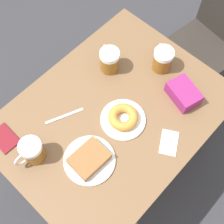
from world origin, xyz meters
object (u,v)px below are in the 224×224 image
Objects in this scene: napkin_folded at (169,143)px; passport_near_edge at (5,138)px; beer_mug_left at (110,60)px; blue_pouch at (184,93)px; beer_mug_center at (32,151)px; plate_with_donut at (123,118)px; beer_mug_right at (163,59)px; fork at (64,116)px; chair at (214,34)px; plate_with_cake at (89,159)px.

napkin_folded is 1.06× the size of passport_near_edge.
beer_mug_left reaches higher than napkin_folded.
beer_mug_center is at bearing -113.26° from blue_pouch.
plate_with_donut reaches higher than passport_near_edge.
plate_with_donut is at bearing -80.54° from beer_mug_right.
blue_pouch is at bearing 53.48° from fork.
fork is 0.28m from passport_near_edge.
fork is (-0.15, -0.51, -0.06)m from beer_mug_right.
beer_mug_center is at bearing -112.87° from plate_with_donut.
blue_pouch is at bearing -66.08° from chair.
beer_mug_center is at bearing -81.77° from beer_mug_left.
plate_with_cake is at bearing 37.90° from beer_mug_center.
beer_mug_center reaches higher than plate_with_donut.
plate_with_cake is at bearing -77.97° from chair.
passport_near_edge is at bearing -151.80° from plate_with_cake.
beer_mug_left is 0.34m from fork.
chair is at bearing 105.52° from blue_pouch.
chair is 0.93m from plate_with_donut.
blue_pouch is at bearing 79.14° from plate_with_cake.
plate_with_donut is at bearing -113.80° from blue_pouch.
beer_mug_center reaches higher than fork.
chair reaches higher than fork.
napkin_folded and fork have the same top height.
plate_with_cake is 0.36m from napkin_folded.
beer_mug_left and beer_mug_center have the same top height.
plate_with_donut is 1.50× the size of napkin_folded.
plate_with_cake is 1.63× the size of napkin_folded.
passport_near_edge is 0.73× the size of blue_pouch.
plate_with_cake is 1.72× the size of beer_mug_left.
chair is 5.02× the size of fork.
fork is at bearing -84.35° from beer_mug_left.
fork is at bearing -106.35° from beer_mug_right.
chair is 0.91m from napkin_folded.
napkin_folded is 0.25m from blue_pouch.
chair is 6.35× the size of napkin_folded.
beer_mug_right is (-0.08, 0.59, 0.04)m from plate_with_cake.
passport_near_edge is (-0.54, -0.48, 0.00)m from napkin_folded.
beer_mug_left is at bearing 166.43° from napkin_folded.
fork is at bearing 102.20° from beer_mug_center.
fork is 1.34× the size of passport_near_edge.
beer_mug_right is 0.94× the size of passport_near_edge.
chair reaches higher than blue_pouch.
plate_with_cake is 1.27× the size of blue_pouch.
passport_near_edge is at bearing -122.26° from blue_pouch.
beer_mug_left is 0.38m from blue_pouch.
napkin_folded is 0.78× the size of blue_pouch.
chair is at bearing 78.36° from passport_near_edge.
plate_with_cake is 0.53m from blue_pouch.
chair is 1.32m from beer_mug_center.
blue_pouch is (0.18, -0.07, -0.03)m from beer_mug_right.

